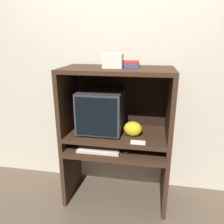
{
  "coord_description": "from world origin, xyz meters",
  "views": [
    {
      "loc": [
        0.31,
        -1.71,
        1.62
      ],
      "look_at": [
        -0.05,
        0.26,
        0.96
      ],
      "focal_mm": 35.0,
      "sensor_mm": 36.0,
      "label": 1
    }
  ],
  "objects": [
    {
      "name": "desk_base",
      "position": [
        0.0,
        0.22,
        0.39
      ],
      "size": [
        1.03,
        0.57,
        0.62
      ],
      "color": "#382316",
      "rests_on": "ground_plane"
    },
    {
      "name": "hutch_upper",
      "position": [
        0.0,
        0.3,
        1.17
      ],
      "size": [
        1.03,
        0.53,
        0.64
      ],
      "color": "#382316",
      "rests_on": "desk_monitor_shelf"
    },
    {
      "name": "ground_plane",
      "position": [
        0.0,
        0.0,
        0.0
      ],
      "size": [
        12.0,
        12.0,
        0.0
      ],
      "primitive_type": "plane",
      "color": "brown"
    },
    {
      "name": "mouse",
      "position": [
        0.12,
        0.1,
        0.63
      ],
      "size": [
        0.06,
        0.04,
        0.03
      ],
      "color": "black",
      "rests_on": "desk_base"
    },
    {
      "name": "crt_monitor",
      "position": [
        -0.16,
        0.28,
        0.97
      ],
      "size": [
        0.42,
        0.42,
        0.41
      ],
      "color": "#333338",
      "rests_on": "desk_monitor_shelf"
    },
    {
      "name": "desk_monitor_shelf",
      "position": [
        0.0,
        0.26,
        0.72
      ],
      "size": [
        1.03,
        0.53,
        0.13
      ],
      "color": "#382316",
      "rests_on": "desk_base"
    },
    {
      "name": "storage_box",
      "position": [
        -0.04,
        0.26,
        1.45
      ],
      "size": [
        0.17,
        0.15,
        0.12
      ],
      "color": "beige",
      "rests_on": "hutch_upper"
    },
    {
      "name": "keyboard",
      "position": [
        -0.15,
        0.1,
        0.63
      ],
      "size": [
        0.4,
        0.15,
        0.03
      ],
      "color": "beige",
      "rests_on": "desk_base"
    },
    {
      "name": "paper_card",
      "position": [
        0.22,
        0.07,
        0.75
      ],
      "size": [
        0.13,
        0.09,
        0.0
      ],
      "color": "white",
      "rests_on": "desk_monitor_shelf"
    },
    {
      "name": "snack_bag",
      "position": [
        0.16,
        0.21,
        0.82
      ],
      "size": [
        0.17,
        0.13,
        0.14
      ],
      "color": "gold",
      "rests_on": "desk_monitor_shelf"
    },
    {
      "name": "book_stack",
      "position": [
        0.09,
        0.34,
        1.42
      ],
      "size": [
        0.2,
        0.15,
        0.06
      ],
      "color": "navy",
      "rests_on": "hutch_upper"
    },
    {
      "name": "wall_back",
      "position": [
        0.0,
        0.59,
        1.3
      ],
      "size": [
        6.0,
        0.06,
        2.6
      ],
      "color": "beige",
      "rests_on": "ground_plane"
    }
  ]
}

